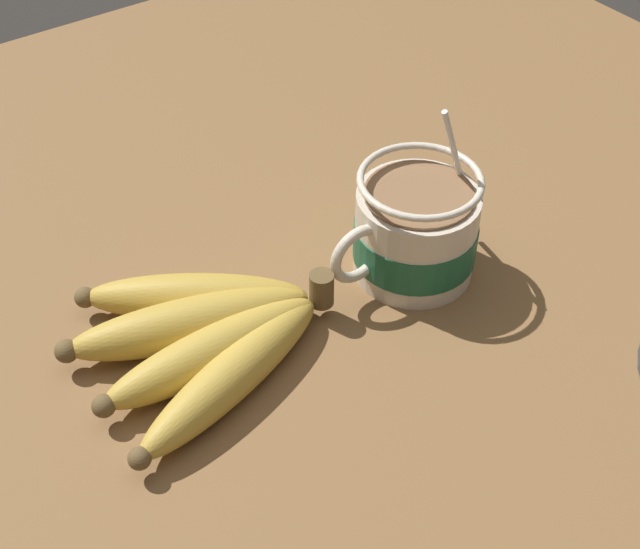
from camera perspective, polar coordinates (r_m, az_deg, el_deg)
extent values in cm
cube|color=brown|center=(75.51, 1.65, -2.77)|extent=(118.41, 118.41, 3.71)
cylinder|color=beige|center=(75.09, 6.02, 2.73)|extent=(10.24, 10.24, 7.98)
cylinder|color=#195638|center=(75.51, 5.98, 2.35)|extent=(10.44, 10.44, 3.33)
torus|color=beige|center=(71.59, 2.36, 1.41)|extent=(5.47, 0.90, 5.47)
cylinder|color=#846042|center=(72.53, 6.25, 5.21)|extent=(9.04, 9.04, 0.40)
torus|color=beige|center=(71.68, 6.33, 6.11)|extent=(10.24, 10.24, 0.60)
cylinder|color=silver|center=(74.81, 8.80, 6.51)|extent=(5.50, 0.50, 13.89)
ellipsoid|color=silver|center=(77.65, 6.90, 1.82)|extent=(3.00, 2.00, 0.80)
cylinder|color=brown|center=(71.24, -0.02, -0.81)|extent=(2.00, 2.00, 3.00)
ellipsoid|color=#B79338|center=(72.55, -7.92, -1.41)|extent=(16.93, 13.43, 3.86)
sphere|color=brown|center=(74.26, -14.81, -1.43)|extent=(1.74, 1.74, 1.74)
ellipsoid|color=#B79338|center=(70.28, -8.26, -3.11)|extent=(19.48, 9.75, 4.14)
sphere|color=brown|center=(70.23, -15.91, -4.73)|extent=(1.86, 1.86, 1.86)
ellipsoid|color=#B79338|center=(68.39, -6.98, -4.72)|extent=(18.18, 4.06, 3.91)
sphere|color=brown|center=(66.39, -13.83, -7.94)|extent=(1.76, 1.76, 1.76)
ellipsoid|color=#B79338|center=(66.63, -5.59, -6.39)|extent=(19.21, 8.99, 3.70)
sphere|color=brown|center=(62.90, -11.47, -11.46)|extent=(1.66, 1.66, 1.66)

